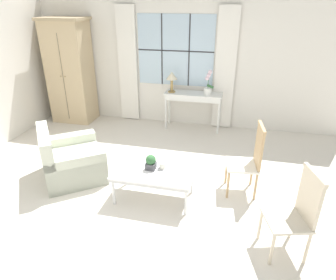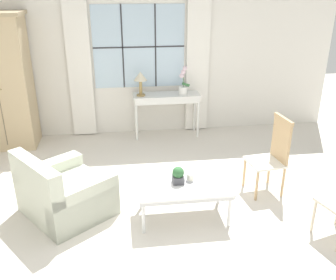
# 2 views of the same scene
# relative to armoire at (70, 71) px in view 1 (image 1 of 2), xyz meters

# --- Properties ---
(ground_plane) EXTENTS (14.00, 14.00, 0.00)m
(ground_plane) POSITION_rel_armoire_xyz_m (2.29, -2.64, -1.12)
(ground_plane) COLOR silver
(wall_back_windowed) EXTENTS (7.20, 0.14, 2.80)m
(wall_back_windowed) POSITION_rel_armoire_xyz_m (2.29, 0.38, 0.27)
(wall_back_windowed) COLOR silver
(wall_back_windowed) RESTS_ON ground_plane
(armoire) EXTENTS (0.96, 0.67, 2.24)m
(armoire) POSITION_rel_armoire_xyz_m (0.00, 0.00, 0.00)
(armoire) COLOR tan
(armoire) RESTS_ON ground_plane
(console_table) EXTENTS (1.20, 0.41, 0.79)m
(console_table) POSITION_rel_armoire_xyz_m (2.74, 0.09, -0.43)
(console_table) COLOR white
(console_table) RESTS_ON ground_plane
(table_lamp) EXTENTS (0.23, 0.23, 0.43)m
(table_lamp) POSITION_rel_armoire_xyz_m (2.28, 0.05, -0.01)
(table_lamp) COLOR #9E7F47
(table_lamp) RESTS_ON console_table
(potted_orchid) EXTENTS (0.20, 0.15, 0.51)m
(potted_orchid) POSITION_rel_armoire_xyz_m (3.04, 0.04, -0.14)
(potted_orchid) COLOR white
(potted_orchid) RESTS_ON console_table
(armchair_upholstered) EXTENTS (1.29, 1.31, 0.82)m
(armchair_upholstered) POSITION_rel_armoire_xyz_m (1.18, -2.28, -0.85)
(armchair_upholstered) COLOR beige
(armchair_upholstered) RESTS_ON ground_plane
(side_chair_wooden) EXTENTS (0.49, 0.49, 1.06)m
(side_chair_wooden) POSITION_rel_armoire_xyz_m (3.89, -2.08, -0.54)
(side_chair_wooden) COLOR white
(side_chair_wooden) RESTS_ON ground_plane
(accent_chair_wooden) EXTENTS (0.55, 0.55, 1.02)m
(accent_chair_wooden) POSITION_rel_armoire_xyz_m (4.37, -3.14, -0.56)
(accent_chair_wooden) COLOR beige
(accent_chair_wooden) RESTS_ON ground_plane
(coffee_table) EXTENTS (1.10, 0.60, 0.44)m
(coffee_table) POSITION_rel_armoire_xyz_m (2.61, -2.56, -0.73)
(coffee_table) COLOR silver
(coffee_table) RESTS_ON ground_plane
(potted_plant_small) EXTENTS (0.14, 0.14, 0.21)m
(potted_plant_small) POSITION_rel_armoire_xyz_m (2.55, -2.48, -0.58)
(potted_plant_small) COLOR #4C4C51
(potted_plant_small) RESTS_ON coffee_table
(pillar_candle) EXTENTS (0.12, 0.12, 0.11)m
(pillar_candle) POSITION_rel_armoire_xyz_m (2.71, -2.45, -0.64)
(pillar_candle) COLOR silver
(pillar_candle) RESTS_ON coffee_table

